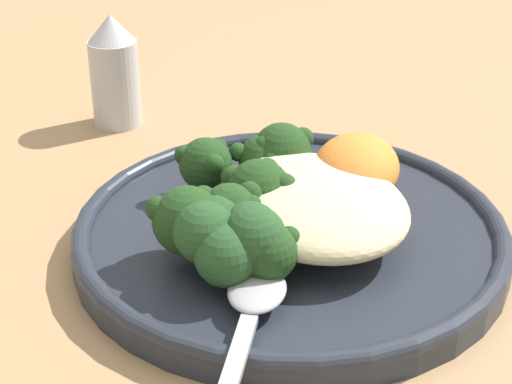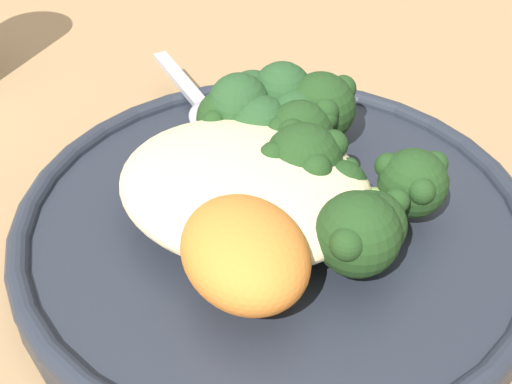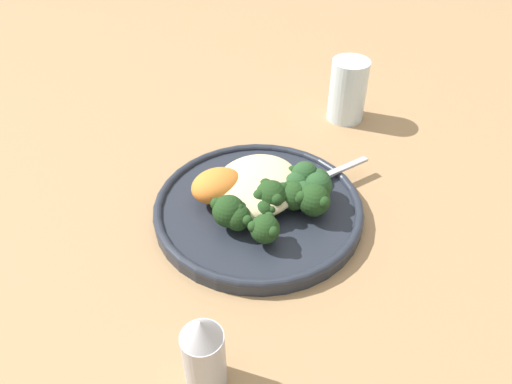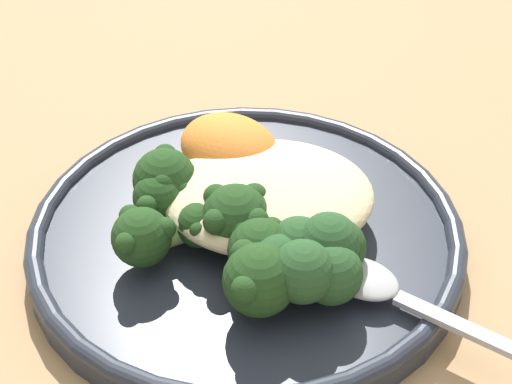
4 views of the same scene
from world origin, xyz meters
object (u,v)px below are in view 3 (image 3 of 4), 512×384
object	(u,v)px
broccoli_stalk_0	(233,206)
broccoli_stalk_2	(261,220)
broccoli_stalk_5	(302,198)
sweet_potato_chunk_0	(217,185)
sweet_potato_chunk_1	(234,192)
salt_shaker	(204,353)
broccoli_stalk_6	(289,195)
broccoli_stalk_3	(260,207)
plate	(258,208)
quinoa_mound	(254,184)
broccoli_stalk_1	(242,211)
broccoli_stalk_4	(268,195)
water_glass	(348,90)
kale_tuft	(308,184)
broccoli_stalk_7	(288,180)
spoon	(319,177)

from	to	relation	value
broccoli_stalk_0	broccoli_stalk_2	size ratio (longest dim) A/B	1.10
broccoli_stalk_5	sweet_potato_chunk_0	bearing A→B (deg)	-168.64
sweet_potato_chunk_1	salt_shaker	world-z (taller)	salt_shaker
sweet_potato_chunk_0	broccoli_stalk_2	bearing A→B (deg)	63.20
broccoli_stalk_0	broccoli_stalk_6	size ratio (longest dim) A/B	1.17
broccoli_stalk_0	broccoli_stalk_3	size ratio (longest dim) A/B	1.68
plate	broccoli_stalk_5	xyz separation A→B (m)	(-0.01, 0.05, 0.03)
quinoa_mound	sweet_potato_chunk_0	size ratio (longest dim) A/B	1.89
broccoli_stalk_2	salt_shaker	bearing A→B (deg)	-30.75
plate	broccoli_stalk_1	size ratio (longest dim) A/B	2.61
plate	broccoli_stalk_4	world-z (taller)	broccoli_stalk_4
plate	water_glass	xyz separation A→B (m)	(-0.28, 0.05, 0.04)
plate	broccoli_stalk_3	size ratio (longest dim) A/B	4.09
plate	water_glass	distance (m)	0.28
broccoli_stalk_0	salt_shaker	size ratio (longest dim) A/B	1.20
sweet_potato_chunk_0	kale_tuft	bearing A→B (deg)	111.46
broccoli_stalk_0	broccoli_stalk_7	xyz separation A→B (m)	(-0.08, 0.05, -0.00)
broccoli_stalk_7	sweet_potato_chunk_0	distance (m)	0.09
broccoli_stalk_1	broccoli_stalk_4	world-z (taller)	broccoli_stalk_4
quinoa_mound	plate	bearing A→B (deg)	41.18
sweet_potato_chunk_1	salt_shaker	size ratio (longest dim) A/B	0.52
quinoa_mound	kale_tuft	size ratio (longest dim) A/B	2.07
sweet_potato_chunk_0	spoon	xyz separation A→B (m)	(-0.08, 0.11, -0.02)
sweet_potato_chunk_1	kale_tuft	distance (m)	0.10
quinoa_mound	sweet_potato_chunk_0	xyz separation A→B (m)	(0.02, -0.04, 0.00)
broccoli_stalk_4	kale_tuft	size ratio (longest dim) A/B	1.27
broccoli_stalk_1	kale_tuft	bearing A→B (deg)	123.65
quinoa_mound	spoon	size ratio (longest dim) A/B	1.23
broccoli_stalk_3	sweet_potato_chunk_1	distance (m)	0.04
kale_tuft	salt_shaker	size ratio (longest dim) A/B	0.68
broccoli_stalk_2	sweet_potato_chunk_1	size ratio (longest dim) A/B	2.11
broccoli_stalk_3	broccoli_stalk_4	world-z (taller)	broccoli_stalk_4
plate	kale_tuft	size ratio (longest dim) A/B	4.32
broccoli_stalk_6	salt_shaker	world-z (taller)	salt_shaker
plate	broccoli_stalk_3	distance (m)	0.03
broccoli_stalk_4	spoon	bearing A→B (deg)	81.91
broccoli_stalk_7	plate	bearing A→B (deg)	-156.66
broccoli_stalk_5	kale_tuft	bearing A→B (deg)	91.14
sweet_potato_chunk_0	sweet_potato_chunk_1	xyz separation A→B (m)	(-0.00, 0.02, -0.00)
plate	quinoa_mound	xyz separation A→B (m)	(-0.01, -0.01, 0.03)
water_glass	broccoli_stalk_5	bearing A→B (deg)	0.66
broccoli_stalk_6	quinoa_mound	bearing A→B (deg)	176.28
broccoli_stalk_4	broccoli_stalk_2	bearing A→B (deg)	-58.41
broccoli_stalk_5	broccoli_stalk_6	size ratio (longest dim) A/B	1.27
broccoli_stalk_5	broccoli_stalk_6	bearing A→B (deg)	-179.07
broccoli_stalk_1	salt_shaker	xyz separation A→B (m)	(0.20, 0.04, 0.01)
quinoa_mound	kale_tuft	xyz separation A→B (m)	(-0.02, 0.07, 0.00)
quinoa_mound	spoon	distance (m)	0.09
broccoli_stalk_4	broccoli_stalk_5	size ratio (longest dim) A/B	0.66
plate	broccoli_stalk_6	size ratio (longest dim) A/B	2.84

